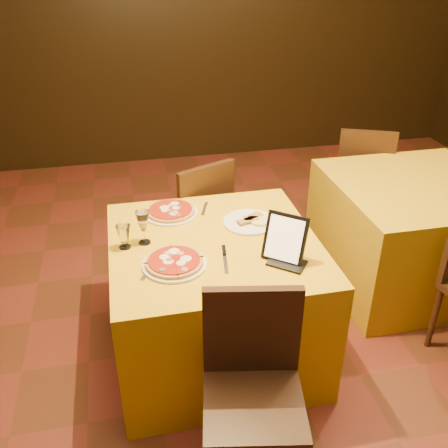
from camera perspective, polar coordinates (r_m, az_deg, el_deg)
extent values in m
cube|color=#5E2D19|center=(2.92, 8.35, -17.99)|extent=(6.00, 7.00, 0.01)
cube|color=black|center=(5.43, -3.81, 21.63)|extent=(6.00, 0.01, 2.80)
cube|color=gold|center=(2.86, -1.07, -8.40)|extent=(1.10, 1.10, 0.75)
cube|color=#BD940C|center=(3.70, 20.48, -0.92)|extent=(1.10, 1.10, 0.75)
cylinder|color=white|center=(2.46, -5.69, -4.60)|extent=(0.32, 0.32, 0.01)
cylinder|color=#AD4C23|center=(2.46, -5.71, -4.29)|extent=(0.29, 0.29, 0.02)
cylinder|color=white|center=(2.93, -6.10, 1.24)|extent=(0.31, 0.31, 0.01)
cylinder|color=#AD4C23|center=(2.92, -6.12, 1.52)|extent=(0.28, 0.28, 0.02)
cylinder|color=white|center=(2.82, 2.91, 0.22)|extent=(0.30, 0.30, 0.01)
cylinder|color=olive|center=(2.81, 2.92, 0.53)|extent=(0.19, 0.19, 0.02)
cube|color=black|center=(2.46, 6.99, -1.62)|extent=(0.23, 0.21, 0.24)
cube|color=#A4A5AB|center=(2.49, 0.13, -4.16)|extent=(0.05, 0.23, 0.01)
cube|color=silver|center=(2.45, -8.69, -5.23)|extent=(0.09, 0.17, 0.01)
cube|color=silver|center=(2.97, -2.24, 1.76)|extent=(0.07, 0.16, 0.01)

